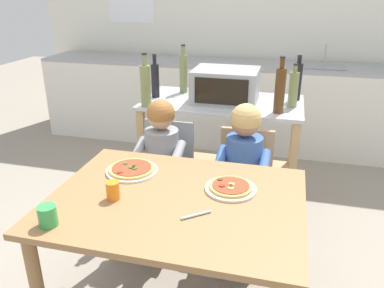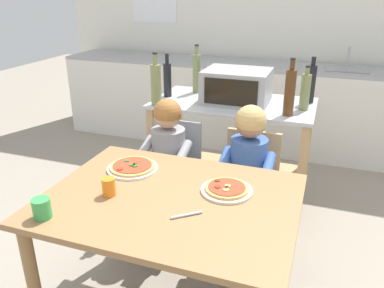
# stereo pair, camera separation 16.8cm
# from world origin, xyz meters

# --- Properties ---
(ground_plane) EXTENTS (11.73, 11.73, 0.00)m
(ground_plane) POSITION_xyz_m (0.00, 1.17, 0.00)
(ground_plane) COLOR gray
(back_wall_tiled) EXTENTS (5.01, 0.13, 2.70)m
(back_wall_tiled) POSITION_xyz_m (-0.00, 2.99, 1.35)
(back_wall_tiled) COLOR white
(back_wall_tiled) RESTS_ON ground
(kitchen_counter) EXTENTS (4.51, 0.60, 1.11)m
(kitchen_counter) POSITION_xyz_m (0.00, 2.58, 0.45)
(kitchen_counter) COLOR silver
(kitchen_counter) RESTS_ON ground
(kitchen_island_cart) EXTENTS (1.15, 0.63, 0.88)m
(kitchen_island_cart) POSITION_xyz_m (0.00, 1.20, 0.60)
(kitchen_island_cart) COLOR #B7BABF
(kitchen_island_cart) RESTS_ON ground
(toaster_oven) EXTENTS (0.46, 0.38, 0.24)m
(toaster_oven) POSITION_xyz_m (0.02, 1.20, 1.00)
(toaster_oven) COLOR #999BA0
(toaster_oven) RESTS_ON kitchen_island_cart
(bottle_brown_beer) EXTENTS (0.06, 0.06, 0.30)m
(bottle_brown_beer) POSITION_xyz_m (0.49, 1.17, 1.01)
(bottle_brown_beer) COLOR olive
(bottle_brown_beer) RESTS_ON kitchen_island_cart
(bottle_dark_olive_oil) EXTENTS (0.06, 0.06, 0.33)m
(bottle_dark_olive_oil) POSITION_xyz_m (0.52, 1.37, 1.02)
(bottle_dark_olive_oil) COLOR black
(bottle_dark_olive_oil) RESTS_ON kitchen_island_cart
(bottle_clear_vinegar) EXTENTS (0.06, 0.06, 0.37)m
(bottle_clear_vinegar) POSITION_xyz_m (-0.34, 1.37, 1.04)
(bottle_clear_vinegar) COLOR olive
(bottle_clear_vinegar) RESTS_ON kitchen_island_cart
(bottle_slim_sauce) EXTENTS (0.07, 0.07, 0.37)m
(bottle_slim_sauce) POSITION_xyz_m (0.41, 1.02, 1.04)
(bottle_slim_sauce) COLOR #4C2D14
(bottle_slim_sauce) RESTS_ON kitchen_island_cart
(bottle_squat_spirits) EXTENTS (0.06, 0.06, 0.32)m
(bottle_squat_spirits) POSITION_xyz_m (-0.51, 1.18, 1.01)
(bottle_squat_spirits) COLOR black
(bottle_squat_spirits) RESTS_ON kitchen_island_cart
(bottle_tall_green_wine) EXTENTS (0.07, 0.07, 0.37)m
(bottle_tall_green_wine) POSITION_xyz_m (-0.49, 0.94, 1.03)
(bottle_tall_green_wine) COLOR olive
(bottle_tall_green_wine) RESTS_ON kitchen_island_cart
(dining_table) EXTENTS (1.17, 0.89, 0.75)m
(dining_table) POSITION_xyz_m (0.00, 0.00, 0.64)
(dining_table) COLOR olive
(dining_table) RESTS_ON ground
(dining_chair_left) EXTENTS (0.36, 0.36, 0.81)m
(dining_chair_left) POSITION_xyz_m (-0.30, 0.75, 0.48)
(dining_chair_left) COLOR gray
(dining_chair_left) RESTS_ON ground
(dining_chair_right) EXTENTS (0.36, 0.36, 0.81)m
(dining_chair_right) POSITION_xyz_m (0.24, 0.72, 0.48)
(dining_chair_right) COLOR tan
(dining_chair_right) RESTS_ON ground
(child_in_grey_shirt) EXTENTS (0.32, 0.42, 0.99)m
(child_in_grey_shirt) POSITION_xyz_m (-0.30, 0.63, 0.64)
(child_in_grey_shirt) COLOR #424C6B
(child_in_grey_shirt) RESTS_ON ground
(child_in_blue_striped_shirt) EXTENTS (0.32, 0.42, 1.01)m
(child_in_blue_striped_shirt) POSITION_xyz_m (0.24, 0.59, 0.65)
(child_in_blue_striped_shirt) COLOR #424C6B
(child_in_blue_striped_shirt) RESTS_ON ground
(pizza_plate_white) EXTENTS (0.27, 0.27, 0.03)m
(pizza_plate_white) POSITION_xyz_m (-0.30, 0.20, 0.76)
(pizza_plate_white) COLOR white
(pizza_plate_white) RESTS_ON dining_table
(pizza_plate_cream) EXTENTS (0.25, 0.25, 0.03)m
(pizza_plate_cream) POSITION_xyz_m (0.23, 0.13, 0.76)
(pizza_plate_cream) COLOR beige
(pizza_plate_cream) RESTS_ON dining_table
(drinking_cup_orange) EXTENTS (0.06, 0.06, 0.09)m
(drinking_cup_orange) POSITION_xyz_m (-0.28, -0.08, 0.79)
(drinking_cup_orange) COLOR orange
(drinking_cup_orange) RESTS_ON dining_table
(drinking_cup_green) EXTENTS (0.08, 0.08, 0.09)m
(drinking_cup_green) POSITION_xyz_m (-0.44, -0.34, 0.79)
(drinking_cup_green) COLOR green
(drinking_cup_green) RESTS_ON dining_table
(serving_spoon) EXTENTS (0.12, 0.10, 0.01)m
(serving_spoon) POSITION_xyz_m (0.13, -0.13, 0.76)
(serving_spoon) COLOR #B7BABF
(serving_spoon) RESTS_ON dining_table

